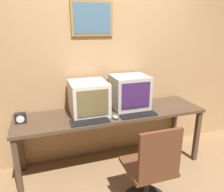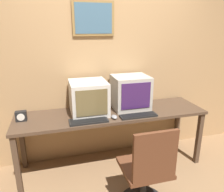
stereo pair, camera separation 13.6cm
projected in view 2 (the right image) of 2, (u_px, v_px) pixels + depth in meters
name	position (u px, v px, depth m)	size (l,w,h in m)	color
wall_back	(105.00, 64.00, 2.88)	(8.00, 0.08, 2.60)	tan
desk	(112.00, 118.00, 2.74)	(2.34, 0.61, 0.76)	#4C3828
monitor_left	(89.00, 98.00, 2.63)	(0.44, 0.45, 0.40)	beige
monitor_right	(130.00, 92.00, 2.80)	(0.45, 0.39, 0.42)	#B7B2A8
keyboard_main	(89.00, 121.00, 2.44)	(0.43, 0.16, 0.03)	black
keyboard_side	(138.00, 115.00, 2.58)	(0.45, 0.13, 0.03)	black
mouse_near_keyboard	(114.00, 117.00, 2.53)	(0.07, 0.10, 0.04)	gray
desk_clock	(21.00, 116.00, 2.45)	(0.12, 0.07, 0.12)	black
office_chair	(147.00, 175.00, 2.12)	(0.47, 0.47, 0.93)	black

